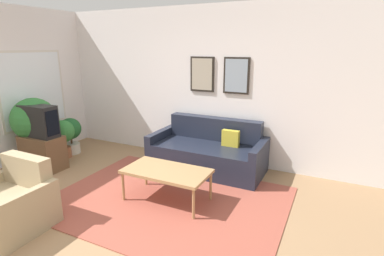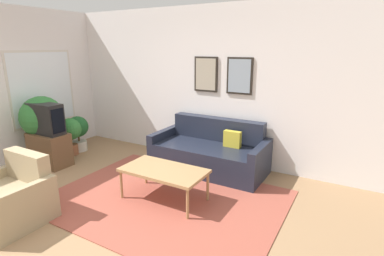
{
  "view_description": "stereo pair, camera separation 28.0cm",
  "coord_description": "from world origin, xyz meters",
  "px_view_note": "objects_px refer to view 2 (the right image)",
  "views": [
    {
      "loc": [
        2.43,
        -2.06,
        2.01
      ],
      "look_at": [
        0.55,
        1.77,
        0.85
      ],
      "focal_mm": 28.0,
      "sensor_mm": 36.0,
      "label": 1
    },
    {
      "loc": [
        2.67,
        -1.93,
        2.01
      ],
      "look_at": [
        0.55,
        1.77,
        0.85
      ],
      "focal_mm": 28.0,
      "sensor_mm": 36.0,
      "label": 2
    }
  ],
  "objects_px": {
    "couch": "(210,153)",
    "coffee_table": "(164,172)",
    "armchair": "(10,199)",
    "potted_plant_tall": "(42,118)",
    "tv": "(46,119)"
  },
  "relations": [
    {
      "from": "couch",
      "to": "coffee_table",
      "type": "height_order",
      "value": "couch"
    },
    {
      "from": "couch",
      "to": "armchair",
      "type": "bearing_deg",
      "value": -117.88
    },
    {
      "from": "couch",
      "to": "potted_plant_tall",
      "type": "relative_size",
      "value": 1.6
    },
    {
      "from": "tv",
      "to": "potted_plant_tall",
      "type": "distance_m",
      "value": 0.31
    },
    {
      "from": "couch",
      "to": "coffee_table",
      "type": "bearing_deg",
      "value": -92.98
    },
    {
      "from": "tv",
      "to": "armchair",
      "type": "bearing_deg",
      "value": -49.4
    },
    {
      "from": "tv",
      "to": "potted_plant_tall",
      "type": "relative_size",
      "value": 0.55
    },
    {
      "from": "armchair",
      "to": "potted_plant_tall",
      "type": "height_order",
      "value": "potted_plant_tall"
    },
    {
      "from": "coffee_table",
      "to": "tv",
      "type": "relative_size",
      "value": 1.74
    },
    {
      "from": "couch",
      "to": "tv",
      "type": "xyz_separation_m",
      "value": [
        -2.51,
        -1.21,
        0.54
      ]
    },
    {
      "from": "armchair",
      "to": "potted_plant_tall",
      "type": "xyz_separation_m",
      "value": [
        -1.44,
        1.47,
        0.51
      ]
    },
    {
      "from": "couch",
      "to": "armchair",
      "type": "xyz_separation_m",
      "value": [
        -1.36,
        -2.56,
        -0.02
      ]
    },
    {
      "from": "couch",
      "to": "potted_plant_tall",
      "type": "xyz_separation_m",
      "value": [
        -2.79,
        -1.09,
        0.49
      ]
    },
    {
      "from": "tv",
      "to": "couch",
      "type": "bearing_deg",
      "value": 25.76
    },
    {
      "from": "tv",
      "to": "potted_plant_tall",
      "type": "xyz_separation_m",
      "value": [
        -0.28,
        0.12,
        -0.05
      ]
    }
  ]
}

